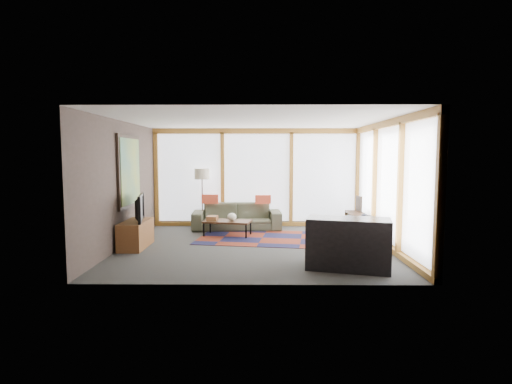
{
  "coord_description": "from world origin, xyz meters",
  "views": [
    {
      "loc": [
        0.09,
        -8.2,
        1.89
      ],
      "look_at": [
        0.0,
        0.4,
        1.1
      ],
      "focal_mm": 28.0,
      "sensor_mm": 36.0,
      "label": 1
    }
  ],
  "objects_px": {
    "bookshelf": "(362,227)",
    "sofa": "(237,216)",
    "floor_lamp": "(202,199)",
    "bar_counter": "(348,244)",
    "television": "(136,208)",
    "coffee_table": "(228,228)",
    "tv_console": "(136,234)"
  },
  "relations": [
    {
      "from": "coffee_table",
      "to": "bar_counter",
      "type": "distance_m",
      "value": 3.53
    },
    {
      "from": "coffee_table",
      "to": "bookshelf",
      "type": "distance_m",
      "value": 3.11
    },
    {
      "from": "floor_lamp",
      "to": "bar_counter",
      "type": "distance_m",
      "value": 4.76
    },
    {
      "from": "floor_lamp",
      "to": "bar_counter",
      "type": "bearing_deg",
      "value": -51.35
    },
    {
      "from": "sofa",
      "to": "bar_counter",
      "type": "relative_size",
      "value": 1.67
    },
    {
      "from": "television",
      "to": "bar_counter",
      "type": "xyz_separation_m",
      "value": [
        3.99,
        -1.49,
        -0.39
      ]
    },
    {
      "from": "bookshelf",
      "to": "television",
      "type": "distance_m",
      "value": 5.01
    },
    {
      "from": "coffee_table",
      "to": "bookshelf",
      "type": "bearing_deg",
      "value": -3.32
    },
    {
      "from": "sofa",
      "to": "bookshelf",
      "type": "relative_size",
      "value": 1.12
    },
    {
      "from": "television",
      "to": "bar_counter",
      "type": "relative_size",
      "value": 0.7
    },
    {
      "from": "bookshelf",
      "to": "sofa",
      "type": "bearing_deg",
      "value": 160.19
    },
    {
      "from": "floor_lamp",
      "to": "tv_console",
      "type": "bearing_deg",
      "value": -115.92
    },
    {
      "from": "sofa",
      "to": "tv_console",
      "type": "xyz_separation_m",
      "value": [
        -1.96,
        -2.08,
        -0.05
      ]
    },
    {
      "from": "tv_console",
      "to": "floor_lamp",
      "type": "bearing_deg",
      "value": 64.08
    },
    {
      "from": "coffee_table",
      "to": "bar_counter",
      "type": "xyz_separation_m",
      "value": [
        2.24,
        -2.73,
        0.25
      ]
    },
    {
      "from": "sofa",
      "to": "coffee_table",
      "type": "xyz_separation_m",
      "value": [
        -0.17,
        -0.88,
        -0.15
      ]
    },
    {
      "from": "floor_lamp",
      "to": "television",
      "type": "distance_m",
      "value": 2.45
    },
    {
      "from": "bar_counter",
      "to": "coffee_table",
      "type": "bearing_deg",
      "value": 143.76
    },
    {
      "from": "floor_lamp",
      "to": "bookshelf",
      "type": "distance_m",
      "value": 4.05
    },
    {
      "from": "coffee_table",
      "to": "bookshelf",
      "type": "height_order",
      "value": "bookshelf"
    },
    {
      "from": "floor_lamp",
      "to": "bar_counter",
      "type": "xyz_separation_m",
      "value": [
        2.97,
        -3.71,
        -0.35
      ]
    },
    {
      "from": "sofa",
      "to": "bar_counter",
      "type": "distance_m",
      "value": 4.16
    },
    {
      "from": "television",
      "to": "bookshelf",
      "type": "bearing_deg",
      "value": -89.6
    },
    {
      "from": "bookshelf",
      "to": "tv_console",
      "type": "distance_m",
      "value": 5.0
    },
    {
      "from": "tv_console",
      "to": "bookshelf",
      "type": "bearing_deg",
      "value": 11.72
    },
    {
      "from": "coffee_table",
      "to": "tv_console",
      "type": "xyz_separation_m",
      "value": [
        -1.79,
        -1.2,
        0.09
      ]
    },
    {
      "from": "sofa",
      "to": "tv_console",
      "type": "relative_size",
      "value": 2.05
    },
    {
      "from": "sofa",
      "to": "coffee_table",
      "type": "distance_m",
      "value": 0.91
    },
    {
      "from": "floor_lamp",
      "to": "bookshelf",
      "type": "xyz_separation_m",
      "value": [
        3.84,
        -1.16,
        -0.52
      ]
    },
    {
      "from": "sofa",
      "to": "television",
      "type": "xyz_separation_m",
      "value": [
        -1.93,
        -2.12,
        0.49
      ]
    },
    {
      "from": "coffee_table",
      "to": "bar_counter",
      "type": "height_order",
      "value": "bar_counter"
    },
    {
      "from": "bar_counter",
      "to": "sofa",
      "type": "bearing_deg",
      "value": 134.22
    }
  ]
}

